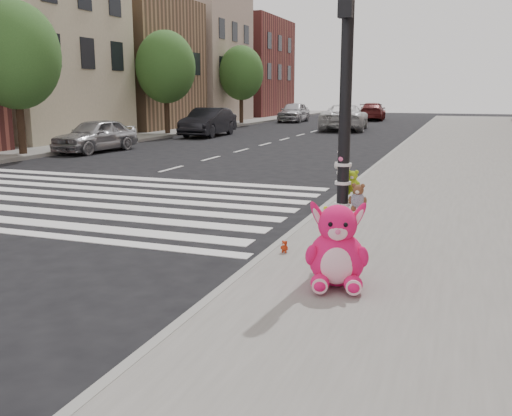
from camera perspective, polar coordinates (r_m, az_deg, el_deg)
The scene contains 20 objects.
ground at distance 7.51m, azimuth -14.58°, elevation -7.51°, with size 120.00×120.00×0.00m, color black.
sidewalk_near at distance 16.00m, azimuth 23.03°, elevation 2.28°, with size 7.00×80.00×0.14m, color slate.
sidewalk_far at distance 31.33m, azimuth -14.31°, elevation 7.00°, with size 6.00×80.00×0.14m, color slate.
curb_edge at distance 16.18m, azimuth 10.75°, elevation 3.11°, with size 0.12×80.00×0.15m, color gray.
crosswalk at distance 14.18m, azimuth -17.72°, elevation 1.30°, with size 11.00×6.00×0.01m, color silver, non-canonical shape.
bld_far_b at distance 30.24m, azimuth -21.46°, elevation 16.73°, with size 6.00×8.00×11.00m, color beige.
bld_far_c at distance 37.40m, azimuth -11.92°, elevation 13.84°, with size 6.00×8.00×8.00m, color #8D6A4B.
bld_far_d at distance 45.35m, azimuth -5.78°, elevation 14.86°, with size 6.00×8.00×10.00m, color tan.
bld_far_e at distance 55.43m, azimuth -0.67°, elevation 13.81°, with size 6.00×10.00×9.00m, color brown.
signal_pole at distance 7.79m, azimuth 8.90°, elevation 6.99°, with size 0.68×0.48×4.00m.
tree_far_a at distance 22.77m, azimuth -22.94°, elevation 13.86°, with size 3.20×3.20×5.44m.
tree_far_b at distance 31.77m, azimuth -9.02°, elevation 13.73°, with size 3.20×3.20×5.44m.
tree_far_c at distance 41.73m, azimuth -1.50°, elevation 13.34°, with size 3.20×3.20×5.44m.
pink_bunny at distance 6.76m, azimuth 8.08°, elevation -4.36°, with size 0.78×0.88×1.04m.
red_teddy at distance 8.18m, azimuth 2.87°, elevation -3.88°, with size 0.12×0.08×0.18m, color #B12E11, non-canonical shape.
car_silver_far at distance 23.88m, azimuth -15.75°, elevation 7.01°, with size 1.57×3.89×1.33m, color #A4A4A9.
car_dark_far at distance 31.15m, azimuth -4.79°, elevation 8.56°, with size 1.60×4.60×1.52m, color black.
car_white_near at distance 36.26m, azimuth 8.85°, elevation 8.95°, with size 2.63×5.70×1.59m, color silver.
car_maroon_near at distance 48.93m, azimuth 11.57°, elevation 9.43°, with size 2.01×4.94×1.43m, color maroon.
car_silver_deep at distance 45.49m, azimuth 3.81°, elevation 9.56°, with size 1.83×4.54×1.55m, color #BAB9BE.
Camera 1 is at (4.12, -5.80, 2.42)m, focal length 40.00 mm.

